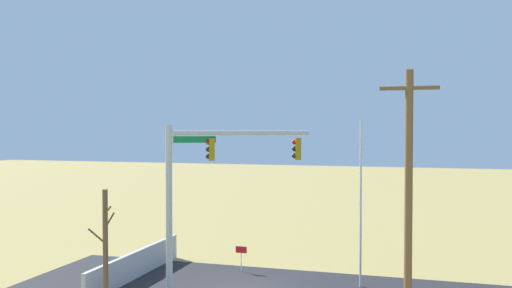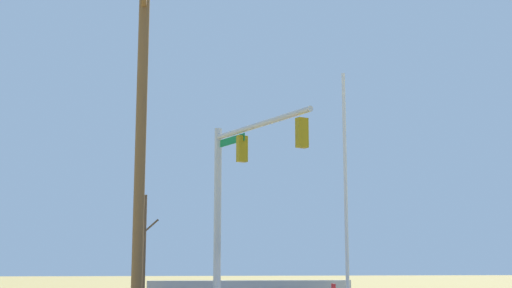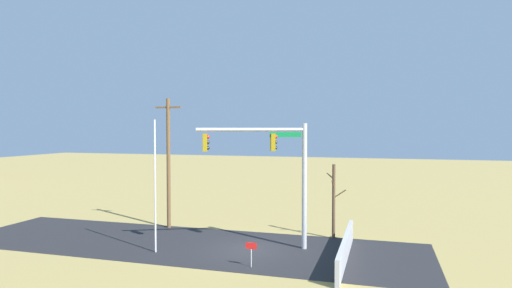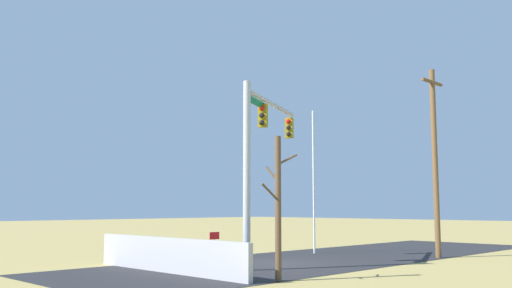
# 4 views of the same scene
# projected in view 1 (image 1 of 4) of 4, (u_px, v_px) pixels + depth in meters

# --- Properties ---
(retaining_fence) EXTENTS (0.20, 8.42, 1.23)m
(retaining_fence) POSITION_uv_depth(u_px,v_px,m) (136.00, 264.00, 25.78)
(retaining_fence) COLOR #A8A8AD
(retaining_fence) RESTS_ON ground_plane
(signal_mast) EXTENTS (5.68, 2.74, 7.09)m
(signal_mast) POSITION_uv_depth(u_px,v_px,m) (205.00, 177.00, 23.69)
(signal_mast) COLOR #B2B5BA
(signal_mast) RESTS_ON ground_plane
(flagpole) EXTENTS (0.10, 0.10, 7.28)m
(flagpole) POSITION_uv_depth(u_px,v_px,m) (361.00, 204.00, 24.20)
(flagpole) COLOR silver
(flagpole) RESTS_ON ground_plane
(utility_pole) EXTENTS (1.90, 0.26, 8.84)m
(utility_pole) POSITION_uv_depth(u_px,v_px,m) (408.00, 200.00, 18.23)
(utility_pole) COLOR brown
(utility_pole) RESTS_ON ground_plane
(bare_tree) EXTENTS (1.27, 1.02, 4.60)m
(bare_tree) POSITION_uv_depth(u_px,v_px,m) (105.00, 248.00, 21.26)
(bare_tree) COLOR brown
(bare_tree) RESTS_ON ground_plane
(open_sign) EXTENTS (0.56, 0.04, 1.22)m
(open_sign) POSITION_uv_depth(u_px,v_px,m) (241.00, 253.00, 26.88)
(open_sign) COLOR silver
(open_sign) RESTS_ON ground_plane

